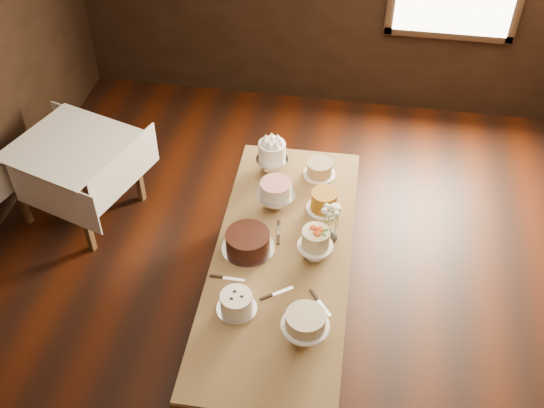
{
  "coord_description": "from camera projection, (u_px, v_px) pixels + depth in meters",
  "views": [
    {
      "loc": [
        0.55,
        -3.1,
        4.05
      ],
      "look_at": [
        0.0,
        0.2,
        0.95
      ],
      "focal_mm": 42.92,
      "sensor_mm": 36.0,
      "label": 1
    }
  ],
  "objects": [
    {
      "name": "cake_cream",
      "position": [
        305.0,
        326.0,
        3.93
      ],
      "size": [
        0.33,
        0.33,
        0.21
      ],
      "color": "white",
      "rests_on": "display_table"
    },
    {
      "name": "cake_swirl",
      "position": [
        236.0,
        303.0,
        4.1
      ],
      "size": [
        0.26,
        0.26,
        0.13
      ],
      "color": "silver",
      "rests_on": "display_table"
    },
    {
      "name": "cake_server_d",
      "position": [
        321.0,
        233.0,
        4.63
      ],
      "size": [
        0.2,
        0.18,
        0.01
      ],
      "primitive_type": "cube",
      "rotation": [
        0.0,
        0.0,
        0.73
      ],
      "color": "silver",
      "rests_on": "display_table"
    },
    {
      "name": "flower_vase",
      "position": [
        329.0,
        236.0,
        4.54
      ],
      "size": [
        0.12,
        0.12,
        0.12
      ],
      "primitive_type": "imported",
      "rotation": [
        0.0,
        0.0,
        4.72
      ],
      "color": "#2D2823",
      "rests_on": "display_table"
    },
    {
      "name": "cake_caramel",
      "position": [
        324.0,
        202.0,
        4.77
      ],
      "size": [
        0.26,
        0.26,
        0.16
      ],
      "color": "white",
      "rests_on": "display_table"
    },
    {
      "name": "display_table",
      "position": [
        282.0,
        262.0,
        4.51
      ],
      "size": [
        0.98,
        2.41,
        0.74
      ],
      "rotation": [
        0.0,
        0.0,
        0.02
      ],
      "color": "#482E19",
      "rests_on": "ground"
    },
    {
      "name": "flower_bouquet",
      "position": [
        331.0,
        217.0,
        4.41
      ],
      "size": [
        0.14,
        0.14,
        0.2
      ],
      "primitive_type": null,
      "color": "white",
      "rests_on": "flower_vase"
    },
    {
      "name": "cake_chocolate",
      "position": [
        248.0,
        242.0,
        4.48
      ],
      "size": [
        0.43,
        0.43,
        0.14
      ],
      "color": "silver",
      "rests_on": "display_table"
    },
    {
      "name": "side_table",
      "position": [
        72.0,
        152.0,
        5.44
      ],
      "size": [
        1.12,
        1.12,
        0.75
      ],
      "rotation": [
        0.0,
        0.0,
        -0.32
      ],
      "color": "#482E19",
      "rests_on": "ground"
    },
    {
      "name": "cake_server_a",
      "position": [
        283.0,
        291.0,
        4.24
      ],
      "size": [
        0.21,
        0.16,
        0.01
      ],
      "primitive_type": "cube",
      "rotation": [
        0.0,
        0.0,
        0.62
      ],
      "color": "silver",
      "rests_on": "display_table"
    },
    {
      "name": "cake_server_c",
      "position": [
        279.0,
        228.0,
        4.67
      ],
      "size": [
        0.06,
        0.24,
        0.01
      ],
      "primitive_type": "cube",
      "rotation": [
        0.0,
        0.0,
        1.71
      ],
      "color": "silver",
      "rests_on": "display_table"
    },
    {
      "name": "cake_lattice",
      "position": [
        276.0,
        195.0,
        4.79
      ],
      "size": [
        0.3,
        0.3,
        0.22
      ],
      "color": "silver",
      "rests_on": "display_table"
    },
    {
      "name": "cake_server_e",
      "position": [
        234.0,
        279.0,
        4.32
      ],
      "size": [
        0.24,
        0.03,
        0.01
      ],
      "primitive_type": "cube",
      "rotation": [
        0.0,
        0.0,
        -0.0
      ],
      "color": "silver",
      "rests_on": "display_table"
    },
    {
      "name": "floor",
      "position": [
        268.0,
        310.0,
        5.06
      ],
      "size": [
        5.0,
        6.0,
        0.01
      ],
      "primitive_type": "cube",
      "color": "black",
      "rests_on": "ground"
    },
    {
      "name": "cake_flowers",
      "position": [
        315.0,
        245.0,
        4.4
      ],
      "size": [
        0.26,
        0.26,
        0.25
      ],
      "color": "white",
      "rests_on": "display_table"
    },
    {
      "name": "cake_speckled",
      "position": [
        319.0,
        169.0,
        5.07
      ],
      "size": [
        0.25,
        0.25,
        0.12
      ],
      "color": "white",
      "rests_on": "display_table"
    },
    {
      "name": "cake_server_b",
      "position": [
        324.0,
        308.0,
        4.14
      ],
      "size": [
        0.17,
        0.2,
        0.01
      ],
      "primitive_type": "cube",
      "rotation": [
        0.0,
        0.0,
        -0.9
      ],
      "color": "silver",
      "rests_on": "display_table"
    },
    {
      "name": "cake_meringue",
      "position": [
        272.0,
        157.0,
        5.08
      ],
      "size": [
        0.3,
        0.3,
        0.27
      ],
      "color": "silver",
      "rests_on": "display_table"
    }
  ]
}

